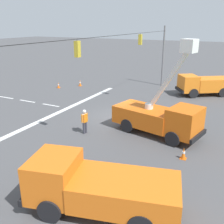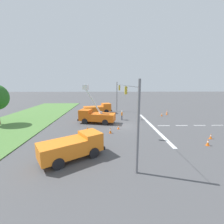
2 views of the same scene
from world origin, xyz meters
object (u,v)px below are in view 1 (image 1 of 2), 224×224
at_px(traffic_cone_mid_left, 184,117).
at_px(traffic_cone_far_left, 130,109).
at_px(road_worker, 85,120).
at_px(traffic_cone_far_right, 151,104).
at_px(utility_truck_bucket_lift, 160,116).
at_px(traffic_cone_near_bucket, 184,153).
at_px(utility_truck_support_near, 204,84).
at_px(utility_truck_support_far, 96,186).
at_px(traffic_cone_lane_edge_a, 80,83).
at_px(traffic_cone_lane_edge_b, 58,85).

bearing_deg(traffic_cone_mid_left, traffic_cone_far_left, -89.46).
bearing_deg(road_worker, traffic_cone_far_right, 163.19).
distance_m(utility_truck_bucket_lift, traffic_cone_near_bucket, 3.74).
xyz_separation_m(utility_truck_support_near, utility_truck_support_far, (21.36, -1.07, -0.05)).
relative_size(utility_truck_bucket_lift, traffic_cone_near_bucket, 9.24).
bearing_deg(utility_truck_bucket_lift, traffic_cone_lane_edge_a, -127.04).
distance_m(traffic_cone_mid_left, traffic_cone_far_right, 3.91).
distance_m(utility_truck_bucket_lift, traffic_cone_lane_edge_a, 16.73).
relative_size(utility_truck_bucket_lift, utility_truck_support_near, 1.10).
height_order(utility_truck_support_near, traffic_cone_far_right, utility_truck_support_near).
xyz_separation_m(utility_truck_support_far, traffic_cone_near_bucket, (-6.05, 2.31, -0.79)).
bearing_deg(traffic_cone_lane_edge_a, traffic_cone_lane_edge_b, -40.44).
distance_m(traffic_cone_mid_left, traffic_cone_far_left, 4.70).
relative_size(traffic_cone_lane_edge_b, traffic_cone_far_left, 1.08).
bearing_deg(traffic_cone_far_left, traffic_cone_lane_edge_b, -111.10).
bearing_deg(utility_truck_bucket_lift, utility_truck_support_near, 175.06).
xyz_separation_m(road_worker, traffic_cone_lane_edge_a, (-12.23, -8.53, -0.61)).
relative_size(traffic_cone_lane_edge_a, traffic_cone_far_left, 1.23).
bearing_deg(utility_truck_bucket_lift, traffic_cone_mid_left, 165.34).
relative_size(utility_truck_support_far, traffic_cone_far_right, 8.33).
xyz_separation_m(traffic_cone_mid_left, traffic_cone_far_right, (-1.85, -3.44, 0.10)).
height_order(utility_truck_support_near, utility_truck_support_far, utility_truck_support_far).
height_order(utility_truck_support_near, road_worker, utility_truck_support_near).
bearing_deg(road_worker, traffic_cone_near_bucket, 85.31).
bearing_deg(traffic_cone_lane_edge_a, road_worker, 34.88).
xyz_separation_m(road_worker, traffic_cone_mid_left, (-5.83, 5.76, -0.70)).
height_order(road_worker, traffic_cone_far_right, road_worker).
height_order(traffic_cone_near_bucket, traffic_cone_lane_edge_a, traffic_cone_lane_edge_a).
bearing_deg(traffic_cone_near_bucket, road_worker, -94.69).
xyz_separation_m(utility_truck_bucket_lift, utility_truck_support_near, (-12.55, 1.09, -0.17)).
relative_size(road_worker, traffic_cone_lane_edge_a, 2.25).
xyz_separation_m(utility_truck_support_near, traffic_cone_mid_left, (8.89, -0.13, -0.89)).
xyz_separation_m(utility_truck_support_near, traffic_cone_far_right, (7.04, -3.57, -0.80)).
relative_size(utility_truck_bucket_lift, road_worker, 3.75).
height_order(traffic_cone_mid_left, traffic_cone_lane_edge_b, traffic_cone_lane_edge_b).
relative_size(road_worker, traffic_cone_mid_left, 2.79).
bearing_deg(traffic_cone_lane_edge_b, utility_truck_support_far, 41.97).
relative_size(road_worker, traffic_cone_lane_edge_b, 2.57).
bearing_deg(traffic_cone_lane_edge_b, utility_truck_support_near, 105.74).
height_order(utility_truck_bucket_lift, utility_truck_support_near, utility_truck_bucket_lift).
relative_size(traffic_cone_mid_left, traffic_cone_lane_edge_a, 0.81).
xyz_separation_m(traffic_cone_mid_left, traffic_cone_lane_edge_a, (-6.40, -14.29, 0.09)).
bearing_deg(traffic_cone_mid_left, traffic_cone_far_right, -118.24).
relative_size(traffic_cone_near_bucket, traffic_cone_lane_edge_b, 1.04).
height_order(utility_truck_support_far, traffic_cone_mid_left, utility_truck_support_far).
xyz_separation_m(utility_truck_support_far, traffic_cone_lane_edge_b, (-16.80, -15.11, -0.81)).
xyz_separation_m(traffic_cone_near_bucket, traffic_cone_far_right, (-8.26, -4.81, 0.05)).
bearing_deg(traffic_cone_mid_left, utility_truck_support_near, 179.17).
xyz_separation_m(traffic_cone_lane_edge_b, traffic_cone_far_left, (4.38, 11.35, -0.03)).
xyz_separation_m(utility_truck_support_near, traffic_cone_far_left, (8.94, -4.83, -0.89)).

